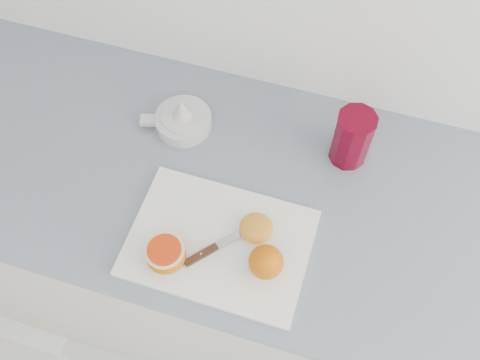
% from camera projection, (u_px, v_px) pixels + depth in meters
% --- Properties ---
extents(counter, '(2.30, 0.64, 0.89)m').
position_uv_depth(counter, '(234.00, 256.00, 1.58)').
color(counter, beige).
rests_on(counter, ground).
extents(cutting_board, '(0.38, 0.27, 0.01)m').
position_uv_depth(cutting_board, '(219.00, 243.00, 1.11)').
color(cutting_board, white).
rests_on(cutting_board, counter).
extents(whole_orange, '(0.07, 0.07, 0.07)m').
position_uv_depth(whole_orange, '(266.00, 262.00, 1.05)').
color(whole_orange, '#CA6D0F').
rests_on(whole_orange, cutting_board).
extents(half_orange, '(0.08, 0.08, 0.05)m').
position_uv_depth(half_orange, '(166.00, 254.00, 1.07)').
color(half_orange, '#CA6D0F').
rests_on(half_orange, cutting_board).
extents(squeezed_shell, '(0.07, 0.07, 0.03)m').
position_uv_depth(squeezed_shell, '(256.00, 228.00, 1.11)').
color(squeezed_shell, orange).
rests_on(squeezed_shell, cutting_board).
extents(paring_knife, '(0.12, 0.14, 0.01)m').
position_uv_depth(paring_knife, '(208.00, 251.00, 1.09)').
color(paring_knife, '#442618').
rests_on(paring_knife, cutting_board).
extents(citrus_juicer, '(0.17, 0.13, 0.09)m').
position_uv_depth(citrus_juicer, '(183.00, 119.00, 1.25)').
color(citrus_juicer, white).
rests_on(citrus_juicer, counter).
extents(red_tumbler, '(0.09, 0.09, 0.14)m').
position_uv_depth(red_tumbler, '(352.00, 139.00, 1.17)').
color(red_tumbler, '#630014').
rests_on(red_tumbler, counter).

